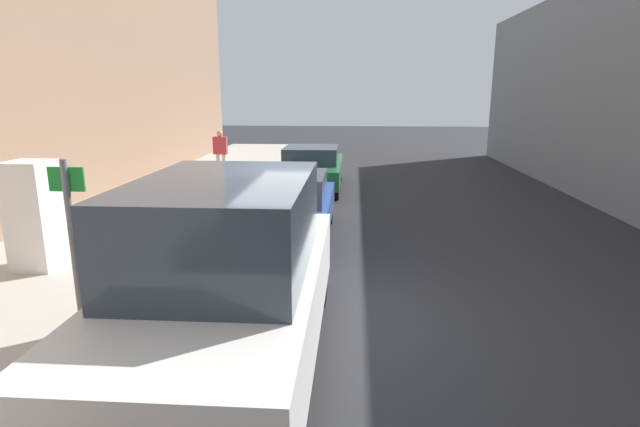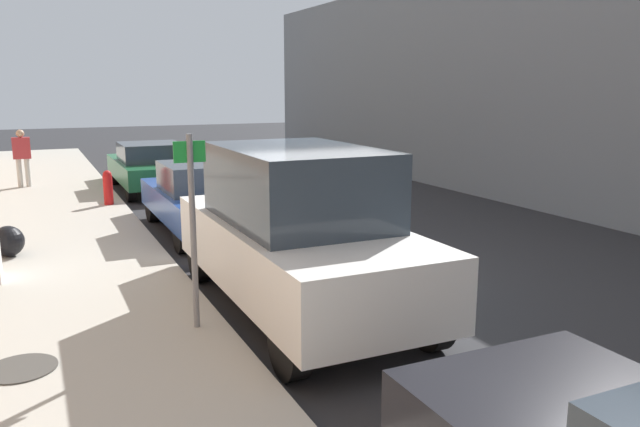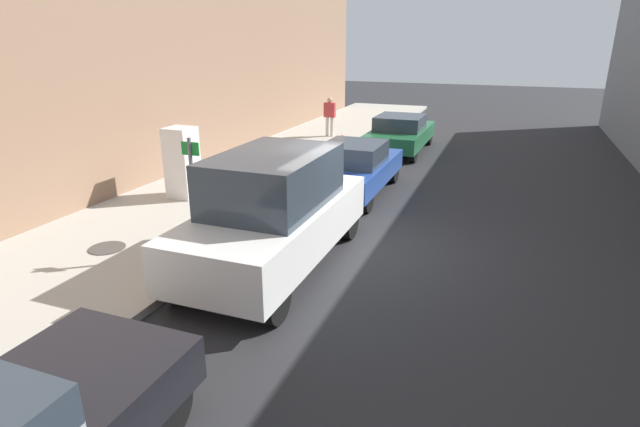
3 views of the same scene
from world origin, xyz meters
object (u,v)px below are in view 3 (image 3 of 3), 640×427
(pedestrian_walking_far, at_px, (330,114))
(parked_hatchback_blue, at_px, (355,168))
(parked_van_white, at_px, (275,212))
(discarded_refrigerator, at_px, (182,163))
(fire_hydrant, at_px, (342,147))
(parked_sedan_green, at_px, (400,133))
(trash_bag, at_px, (224,176))
(street_sign_post, at_px, (193,191))

(pedestrian_walking_far, height_order, parked_hatchback_blue, pedestrian_walking_far)
(parked_hatchback_blue, bearing_deg, parked_van_white, -90.00)
(discarded_refrigerator, bearing_deg, parked_van_white, -34.36)
(pedestrian_walking_far, xyz_separation_m, parked_hatchback_blue, (3.29, -7.09, -0.33))
(fire_hydrant, distance_m, parked_sedan_green, 2.92)
(parked_sedan_green, bearing_deg, fire_hydrant, -119.97)
(trash_bag, relative_size, parked_sedan_green, 0.12)
(fire_hydrant, relative_size, parked_sedan_green, 0.19)
(trash_bag, xyz_separation_m, parked_hatchback_blue, (3.53, 0.95, 0.33))
(parked_van_white, height_order, parked_hatchback_blue, parked_van_white)
(street_sign_post, relative_size, parked_hatchback_blue, 0.55)
(street_sign_post, bearing_deg, discarded_refrigerator, 128.94)
(trash_bag, distance_m, pedestrian_walking_far, 8.06)
(trash_bag, relative_size, pedestrian_walking_far, 0.32)
(discarded_refrigerator, bearing_deg, parked_hatchback_blue, 29.85)
(street_sign_post, distance_m, pedestrian_walking_far, 12.56)
(parked_van_white, bearing_deg, fire_hydrant, 100.08)
(trash_bag, bearing_deg, fire_hydrant, 63.75)
(discarded_refrigerator, distance_m, parked_van_white, 4.77)
(fire_hydrant, bearing_deg, discarded_refrigerator, -114.22)
(fire_hydrant, height_order, trash_bag, fire_hydrant)
(discarded_refrigerator, relative_size, trash_bag, 3.50)
(pedestrian_walking_far, bearing_deg, discarded_refrigerator, -170.55)
(discarded_refrigerator, height_order, fire_hydrant, discarded_refrigerator)
(fire_hydrant, bearing_deg, trash_bag, -116.25)
(street_sign_post, bearing_deg, fire_hydrant, 90.04)
(fire_hydrant, height_order, pedestrian_walking_far, pedestrian_walking_far)
(fire_hydrant, distance_m, parked_hatchback_blue, 3.57)
(discarded_refrigerator, xyz_separation_m, street_sign_post, (2.48, -3.07, 0.38))
(fire_hydrant, relative_size, parked_van_white, 0.17)
(street_sign_post, xyz_separation_m, parked_van_white, (1.45, 0.38, -0.34))
(fire_hydrant, bearing_deg, parked_hatchback_blue, -65.84)
(discarded_refrigerator, bearing_deg, pedestrian_walking_far, 86.06)
(discarded_refrigerator, distance_m, parked_hatchback_blue, 4.55)
(discarded_refrigerator, xyz_separation_m, parked_sedan_green, (3.94, 8.04, -0.34))
(parked_van_white, xyz_separation_m, parked_sedan_green, (0.00, 10.73, -0.37))
(trash_bag, bearing_deg, discarded_refrigerator, -107.26)
(parked_sedan_green, bearing_deg, parked_van_white, -90.00)
(parked_hatchback_blue, xyz_separation_m, parked_sedan_green, (-0.00, 5.78, -0.03))
(discarded_refrigerator, height_order, parked_sedan_green, discarded_refrigerator)
(parked_van_white, bearing_deg, discarded_refrigerator, 145.64)
(discarded_refrigerator, distance_m, trash_bag, 1.52)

